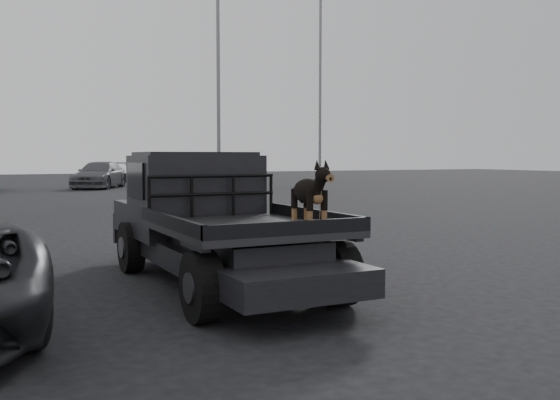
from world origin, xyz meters
name	(u,v)px	position (x,y,z in m)	size (l,w,h in m)	color
ground	(314,314)	(0.00, 0.00, 0.00)	(120.00, 120.00, 0.00)	black
flatbed_ute	(218,252)	(-0.40, 1.91, 0.46)	(2.00, 5.40, 0.92)	black
ute_cab	(195,182)	(-0.40, 2.86, 1.36)	(1.72, 1.30, 0.88)	black
headache_rack	(213,196)	(-0.40, 2.11, 1.20)	(1.80, 0.08, 0.55)	black
dog	(309,197)	(0.01, 0.14, 1.29)	(0.32, 0.60, 0.74)	black
distant_car_b	(100,175)	(2.97, 29.21, 0.72)	(2.03, 4.99, 1.45)	#505055
floodlight_mid	(218,38)	(7.83, 23.57, 7.62)	(1.08, 0.28, 14.05)	slate
floodlight_far	(320,53)	(17.76, 30.62, 8.64)	(1.08, 0.28, 16.07)	slate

